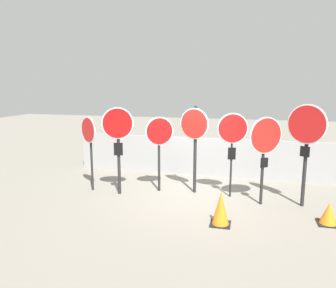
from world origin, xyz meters
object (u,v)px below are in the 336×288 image
at_px(stop_sign_0, 89,137).
at_px(stop_sign_4, 232,134).
at_px(stop_sign_5, 265,142).
at_px(traffic_cone_0, 329,214).
at_px(stop_sign_2, 159,138).
at_px(stop_sign_1, 118,134).
at_px(stop_sign_3, 195,133).
at_px(traffic_cone_1, 221,209).
at_px(stop_sign_6, 306,136).

height_order(stop_sign_0, stop_sign_4, stop_sign_4).
height_order(stop_sign_5, traffic_cone_0, stop_sign_5).
distance_m(stop_sign_0, stop_sign_2, 1.95).
height_order(stop_sign_1, stop_sign_5, stop_sign_1).
xyz_separation_m(stop_sign_0, stop_sign_4, (3.88, 0.37, 0.15)).
xyz_separation_m(stop_sign_4, traffic_cone_0, (2.16, -1.22, -1.46)).
bearing_deg(stop_sign_1, stop_sign_3, 0.38).
xyz_separation_m(stop_sign_3, traffic_cone_1, (0.90, -1.93, -1.31)).
bearing_deg(stop_sign_5, traffic_cone_1, -155.94).
height_order(stop_sign_3, traffic_cone_1, stop_sign_3).
distance_m(stop_sign_3, traffic_cone_1, 2.50).
bearing_deg(traffic_cone_0, stop_sign_4, 150.41).
xyz_separation_m(stop_sign_4, stop_sign_6, (1.74, -0.27, 0.07)).
relative_size(stop_sign_1, stop_sign_4, 1.06).
relative_size(stop_sign_0, stop_sign_1, 0.88).
bearing_deg(traffic_cone_1, stop_sign_6, 39.90).
bearing_deg(traffic_cone_1, stop_sign_2, 135.54).
xyz_separation_m(stop_sign_1, traffic_cone_0, (5.12, -0.73, -1.43)).
distance_m(stop_sign_2, traffic_cone_0, 4.49).
distance_m(stop_sign_4, traffic_cone_1, 2.25).
bearing_deg(stop_sign_6, stop_sign_1, -146.14).
relative_size(stop_sign_2, traffic_cone_1, 2.87).
distance_m(stop_sign_2, stop_sign_3, 0.97).
bearing_deg(stop_sign_4, stop_sign_1, 178.75).
height_order(stop_sign_6, traffic_cone_0, stop_sign_6).
distance_m(stop_sign_3, stop_sign_4, 1.02).
bearing_deg(traffic_cone_1, stop_sign_5, 57.62).
bearing_deg(stop_sign_2, stop_sign_6, -33.13).
bearing_deg(stop_sign_5, stop_sign_4, 121.38).
bearing_deg(stop_sign_1, stop_sign_2, 9.94).
height_order(stop_sign_2, stop_sign_6, stop_sign_6).
relative_size(stop_sign_2, stop_sign_6, 0.83).
height_order(stop_sign_4, traffic_cone_0, stop_sign_4).
xyz_separation_m(stop_sign_1, stop_sign_5, (3.77, 0.12, -0.08)).
bearing_deg(traffic_cone_1, stop_sign_3, 115.11).
xyz_separation_m(stop_sign_5, traffic_cone_1, (-0.91, -1.43, -1.22)).
xyz_separation_m(stop_sign_2, stop_sign_4, (1.97, -0.01, 0.17)).
relative_size(stop_sign_1, traffic_cone_1, 3.25).
xyz_separation_m(stop_sign_1, stop_sign_3, (1.96, 0.61, -0.00)).
height_order(stop_sign_0, stop_sign_1, stop_sign_1).
relative_size(stop_sign_4, stop_sign_6, 0.89).
bearing_deg(traffic_cone_0, traffic_cone_1, -165.48).
bearing_deg(traffic_cone_1, stop_sign_1, 155.30).
distance_m(stop_sign_3, traffic_cone_0, 3.73).
relative_size(stop_sign_2, stop_sign_4, 0.93).
relative_size(stop_sign_6, traffic_cone_0, 5.23).
distance_m(stop_sign_1, stop_sign_6, 4.71).
bearing_deg(stop_sign_3, stop_sign_0, -151.92).
height_order(stop_sign_5, traffic_cone_1, stop_sign_5).
bearing_deg(stop_sign_0, traffic_cone_0, 26.43).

